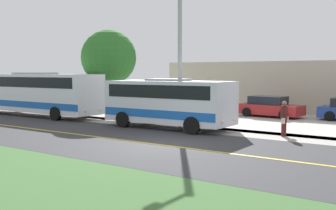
% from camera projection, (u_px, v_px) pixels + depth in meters
% --- Properties ---
extents(ground_plane, '(120.00, 120.00, 0.00)m').
position_uv_depth(ground_plane, '(159.00, 145.00, 17.41)').
color(ground_plane, '#3D6633').
extents(road_surface, '(8.00, 100.00, 0.01)m').
position_uv_depth(road_surface, '(159.00, 145.00, 17.41)').
color(road_surface, '#333335').
rests_on(road_surface, ground).
extents(sidewalk, '(2.40, 100.00, 0.01)m').
position_uv_depth(sidewalk, '(215.00, 130.00, 21.68)').
color(sidewalk, '#9E9991').
rests_on(sidewalk, ground).
extents(parking_lot_surface, '(14.00, 36.00, 0.01)m').
position_uv_depth(parking_lot_surface, '(309.00, 121.00, 25.90)').
color(parking_lot_surface, '#B2ADA3').
rests_on(parking_lot_surface, ground).
extents(road_centre_line, '(0.16, 100.00, 0.00)m').
position_uv_depth(road_centre_line, '(159.00, 145.00, 17.41)').
color(road_centre_line, gold).
rests_on(road_centre_line, ground).
extents(shuttle_bus_front, '(2.73, 7.49, 2.77)m').
position_uv_depth(shuttle_bus_front, '(168.00, 101.00, 22.49)').
color(shuttle_bus_front, silver).
rests_on(shuttle_bus_front, ground).
extents(transit_bus_rear, '(2.60, 11.66, 3.11)m').
position_uv_depth(transit_bus_rear, '(35.00, 92.00, 28.97)').
color(transit_bus_rear, white).
rests_on(transit_bus_rear, ground).
extents(pedestrian_with_bags, '(0.72, 0.34, 1.74)m').
position_uv_depth(pedestrian_with_bags, '(284.00, 117.00, 19.62)').
color(pedestrian_with_bags, '#4C1919').
rests_on(pedestrian_with_bags, ground).
extents(street_light_pole, '(1.97, 0.24, 8.03)m').
position_uv_depth(street_light_pole, '(179.00, 49.00, 22.28)').
color(street_light_pole, '#9E9EA3').
rests_on(street_light_pole, ground).
extents(parked_car_near, '(2.31, 4.54, 1.45)m').
position_uv_depth(parked_car_near, '(270.00, 107.00, 28.24)').
color(parked_car_near, '#A51E1E').
rests_on(parked_car_near, ground).
extents(tree_curbside, '(3.93, 3.93, 6.14)m').
position_uv_depth(tree_curbside, '(109.00, 58.00, 28.64)').
color(tree_curbside, '#4C3826').
rests_on(tree_curbside, ground).
extents(commercial_building, '(10.00, 21.03, 3.98)m').
position_uv_depth(commercial_building, '(302.00, 85.00, 34.90)').
color(commercial_building, '#B7A893').
rests_on(commercial_building, ground).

